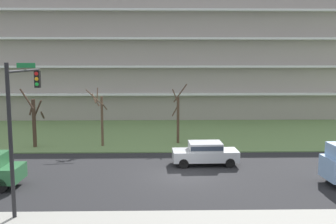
% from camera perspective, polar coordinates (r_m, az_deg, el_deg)
% --- Properties ---
extents(ground, '(160.00, 160.00, 0.00)m').
position_cam_1_polar(ground, '(24.49, 2.18, -9.23)').
color(ground, '#232326').
extents(grass_lawn_strip, '(80.00, 16.00, 0.08)m').
position_cam_1_polar(grass_lawn_strip, '(38.09, 0.92, -3.07)').
color(grass_lawn_strip, '#66844C').
rests_on(grass_lawn_strip, ground).
extents(apartment_building, '(50.00, 11.75, 15.81)m').
position_cam_1_polar(apartment_building, '(50.83, 0.36, 8.51)').
color(apartment_building, '#9E938C').
rests_on(apartment_building, ground).
extents(tree_far_left, '(1.80, 1.77, 4.83)m').
position_cam_1_polar(tree_far_left, '(33.32, -18.88, -1.09)').
color(tree_far_left, '#423023').
rests_on(tree_far_left, ground).
extents(tree_left, '(1.70, 1.66, 4.85)m').
position_cam_1_polar(tree_left, '(32.29, -9.76, -0.59)').
color(tree_left, brown).
rests_on(tree_left, ground).
extents(tree_center, '(1.36, 1.34, 5.09)m').
position_cam_1_polar(tree_center, '(33.10, 1.46, -0.67)').
color(tree_center, '#4C3828').
rests_on(tree_center, ground).
extents(sedan_silver_center_left, '(4.45, 1.93, 1.57)m').
position_cam_1_polar(sedan_silver_center_left, '(26.82, 5.43, -5.84)').
color(sedan_silver_center_left, '#B7BABF').
rests_on(sedan_silver_center_left, ground).
extents(traffic_signal_mast, '(0.90, 4.52, 6.97)m').
position_cam_1_polar(traffic_signal_mast, '(19.46, -20.63, 0.01)').
color(traffic_signal_mast, black).
rests_on(traffic_signal_mast, ground).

